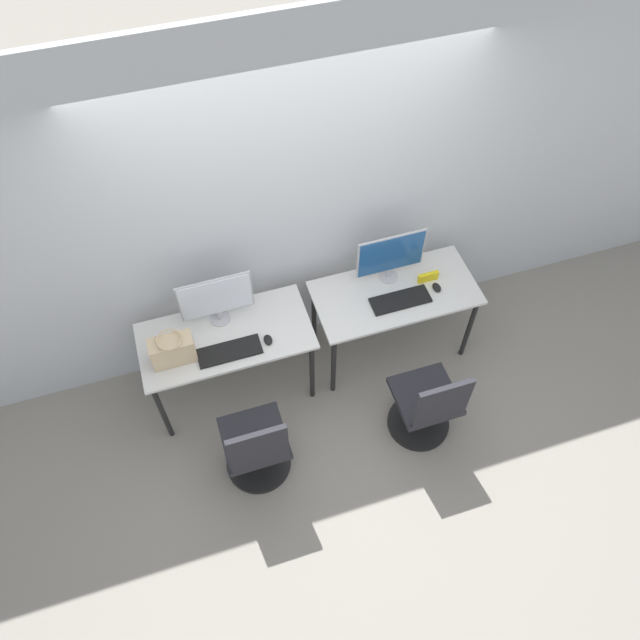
{
  "coord_description": "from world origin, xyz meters",
  "views": [
    {
      "loc": [
        -0.78,
        -2.31,
        4.42
      ],
      "look_at": [
        0.0,
        0.12,
        0.9
      ],
      "focal_mm": 35.0,
      "sensor_mm": 36.0,
      "label": 1
    }
  ],
  "objects_px": {
    "mouse_right": "(437,287)",
    "office_chair_right": "(427,407)",
    "monitor_left": "(216,299)",
    "keyboard_left": "(230,351)",
    "monitor_right": "(391,256)",
    "handbag": "(173,350)",
    "office_chair_left": "(257,449)",
    "keyboard_right": "(400,300)",
    "mouse_left": "(268,340)"
  },
  "relations": [
    {
      "from": "office_chair_left",
      "to": "handbag",
      "type": "distance_m",
      "value": 0.9
    },
    {
      "from": "office_chair_left",
      "to": "mouse_right",
      "type": "bearing_deg",
      "value": 22.91
    },
    {
      "from": "office_chair_right",
      "to": "handbag",
      "type": "xyz_separation_m",
      "value": [
        -1.65,
        0.71,
        0.49
      ]
    },
    {
      "from": "keyboard_left",
      "to": "keyboard_right",
      "type": "xyz_separation_m",
      "value": [
        1.31,
        0.06,
        0.0
      ]
    },
    {
      "from": "keyboard_left",
      "to": "office_chair_left",
      "type": "xyz_separation_m",
      "value": [
        0.01,
        -0.59,
        -0.39
      ]
    },
    {
      "from": "office_chair_left",
      "to": "office_chair_right",
      "type": "distance_m",
      "value": 1.27
    },
    {
      "from": "monitor_right",
      "to": "mouse_right",
      "type": "height_order",
      "value": "monitor_right"
    },
    {
      "from": "monitor_left",
      "to": "office_chair_right",
      "type": "height_order",
      "value": "monitor_left"
    },
    {
      "from": "keyboard_right",
      "to": "mouse_left",
      "type": "bearing_deg",
      "value": -177.23
    },
    {
      "from": "monitor_left",
      "to": "office_chair_left",
      "type": "distance_m",
      "value": 1.09
    },
    {
      "from": "mouse_right",
      "to": "mouse_left",
      "type": "bearing_deg",
      "value": -176.78
    },
    {
      "from": "keyboard_left",
      "to": "handbag",
      "type": "bearing_deg",
      "value": 171.02
    },
    {
      "from": "keyboard_left",
      "to": "office_chair_right",
      "type": "height_order",
      "value": "office_chair_right"
    },
    {
      "from": "keyboard_left",
      "to": "keyboard_right",
      "type": "height_order",
      "value": "same"
    },
    {
      "from": "monitor_right",
      "to": "keyboard_right",
      "type": "xyz_separation_m",
      "value": [
        0.0,
        -0.25,
        -0.23
      ]
    },
    {
      "from": "keyboard_right",
      "to": "keyboard_left",
      "type": "bearing_deg",
      "value": -177.48
    },
    {
      "from": "mouse_left",
      "to": "mouse_right",
      "type": "xyz_separation_m",
      "value": [
        1.34,
        0.08,
        0.0
      ]
    },
    {
      "from": "keyboard_right",
      "to": "office_chair_right",
      "type": "xyz_separation_m",
      "value": [
        -0.03,
        -0.71,
        -0.39
      ]
    },
    {
      "from": "keyboard_left",
      "to": "monitor_left",
      "type": "bearing_deg",
      "value": 90.0
    },
    {
      "from": "mouse_left",
      "to": "monitor_right",
      "type": "relative_size",
      "value": 0.17
    },
    {
      "from": "monitor_left",
      "to": "mouse_right",
      "type": "xyz_separation_m",
      "value": [
        1.62,
        -0.22,
        -0.22
      ]
    },
    {
      "from": "monitor_left",
      "to": "keyboard_left",
      "type": "bearing_deg",
      "value": -90.0
    },
    {
      "from": "mouse_left",
      "to": "mouse_right",
      "type": "bearing_deg",
      "value": 3.22
    },
    {
      "from": "mouse_left",
      "to": "keyboard_right",
      "type": "relative_size",
      "value": 0.2
    },
    {
      "from": "monitor_right",
      "to": "office_chair_right",
      "type": "height_order",
      "value": "monitor_right"
    },
    {
      "from": "keyboard_left",
      "to": "office_chair_left",
      "type": "bearing_deg",
      "value": -88.74
    },
    {
      "from": "mouse_right",
      "to": "handbag",
      "type": "distance_m",
      "value": 1.99
    },
    {
      "from": "keyboard_left",
      "to": "handbag",
      "type": "distance_m",
      "value": 0.39
    },
    {
      "from": "office_chair_right",
      "to": "handbag",
      "type": "relative_size",
      "value": 3.0
    },
    {
      "from": "office_chair_right",
      "to": "keyboard_left",
      "type": "bearing_deg",
      "value": 153.04
    },
    {
      "from": "office_chair_left",
      "to": "monitor_right",
      "type": "height_order",
      "value": "monitor_right"
    },
    {
      "from": "handbag",
      "to": "office_chair_left",
      "type": "bearing_deg",
      "value": -59.51
    },
    {
      "from": "monitor_left",
      "to": "keyboard_right",
      "type": "height_order",
      "value": "monitor_left"
    },
    {
      "from": "monitor_left",
      "to": "keyboard_right",
      "type": "bearing_deg",
      "value": -10.68
    },
    {
      "from": "monitor_left",
      "to": "monitor_right",
      "type": "relative_size",
      "value": 1.0
    },
    {
      "from": "monitor_right",
      "to": "handbag",
      "type": "relative_size",
      "value": 1.75
    },
    {
      "from": "monitor_left",
      "to": "mouse_left",
      "type": "xyz_separation_m",
      "value": [
        0.28,
        -0.3,
        -0.22
      ]
    },
    {
      "from": "office_chair_left",
      "to": "keyboard_right",
      "type": "xyz_separation_m",
      "value": [
        1.3,
        0.65,
        0.39
      ]
    },
    {
      "from": "office_chair_left",
      "to": "handbag",
      "type": "height_order",
      "value": "handbag"
    },
    {
      "from": "office_chair_right",
      "to": "mouse_left",
      "type": "bearing_deg",
      "value": 146.58
    },
    {
      "from": "keyboard_left",
      "to": "office_chair_left",
      "type": "relative_size",
      "value": 0.5
    },
    {
      "from": "office_chair_right",
      "to": "monitor_left",
      "type": "bearing_deg",
      "value": 143.23
    },
    {
      "from": "monitor_right",
      "to": "mouse_right",
      "type": "xyz_separation_m",
      "value": [
        0.3,
        -0.22,
        -0.22
      ]
    },
    {
      "from": "monitor_left",
      "to": "mouse_right",
      "type": "height_order",
      "value": "monitor_left"
    },
    {
      "from": "office_chair_right",
      "to": "mouse_right",
      "type": "bearing_deg",
      "value": 65.3
    },
    {
      "from": "mouse_right",
      "to": "office_chair_right",
      "type": "height_order",
      "value": "office_chair_right"
    },
    {
      "from": "office_chair_left",
      "to": "office_chair_right",
      "type": "xyz_separation_m",
      "value": [
        1.27,
        -0.06,
        0.0
      ]
    },
    {
      "from": "monitor_left",
      "to": "handbag",
      "type": "relative_size",
      "value": 1.75
    },
    {
      "from": "monitor_left",
      "to": "keyboard_right",
      "type": "xyz_separation_m",
      "value": [
        1.31,
        -0.25,
        -0.23
      ]
    },
    {
      "from": "mouse_right",
      "to": "keyboard_left",
      "type": "bearing_deg",
      "value": -177.06
    }
  ]
}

